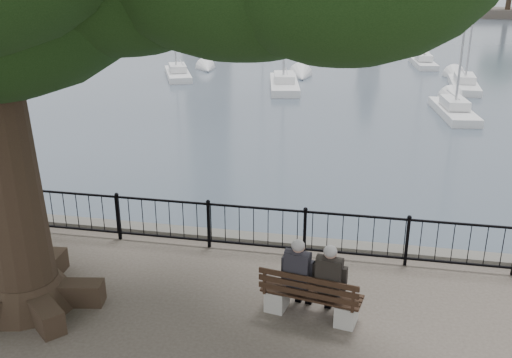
% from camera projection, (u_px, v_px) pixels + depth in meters
% --- Properties ---
extents(harbor, '(260.00, 260.00, 1.20)m').
position_uv_depth(harbor, '(260.00, 261.00, 12.45)').
color(harbor, '#56534D').
rests_on(harbor, ground).
extents(railing, '(22.06, 0.06, 1.00)m').
position_uv_depth(railing, '(256.00, 227.00, 11.62)').
color(railing, black).
rests_on(railing, ground).
extents(bench, '(1.74, 0.81, 0.89)m').
position_uv_depth(bench, '(311.00, 301.00, 9.50)').
color(bench, '#9F9D93').
rests_on(bench, ground).
extents(person_left, '(0.48, 0.74, 1.41)m').
position_uv_depth(person_left, '(300.00, 277.00, 9.55)').
color(person_left, black).
rests_on(person_left, ground).
extents(person_right, '(0.48, 0.74, 1.41)m').
position_uv_depth(person_right, '(331.00, 284.00, 9.36)').
color(person_right, black).
rests_on(person_right, ground).
extents(lion_monument, '(5.86, 5.86, 8.68)m').
position_uv_depth(lion_monument, '(372.00, 16.00, 54.65)').
color(lion_monument, '#56534D').
rests_on(lion_monument, ground).
extents(sailboat_b, '(2.52, 5.73, 12.13)m').
position_uv_depth(sailboat_b, '(284.00, 82.00, 32.66)').
color(sailboat_b, white).
rests_on(sailboat_b, ground).
extents(sailboat_c, '(1.94, 4.93, 9.44)m').
position_uv_depth(sailboat_c, '(454.00, 109.00, 26.66)').
color(sailboat_c, white).
rests_on(sailboat_c, ground).
extents(sailboat_d, '(1.61, 5.12, 9.43)m').
position_uv_depth(sailboat_d, '(464.00, 83.00, 32.57)').
color(sailboat_d, white).
rests_on(sailboat_d, ground).
extents(sailboat_e, '(3.15, 5.01, 11.53)m').
position_uv_depth(sailboat_e, '(178.00, 72.00, 35.89)').
color(sailboat_e, white).
rests_on(sailboat_e, ground).
extents(sailboat_g, '(1.78, 4.78, 9.40)m').
position_uv_depth(sailboat_g, '(423.00, 61.00, 40.11)').
color(sailboat_g, white).
rests_on(sailboat_g, ground).
extents(sailboat_h, '(1.85, 5.70, 11.92)m').
position_uv_depth(sailboat_h, '(263.00, 47.00, 47.16)').
color(sailboat_h, white).
rests_on(sailboat_h, ground).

